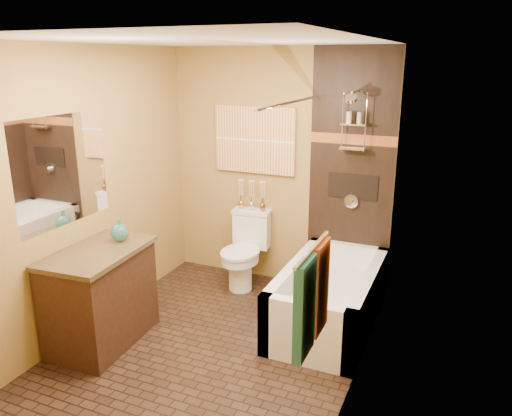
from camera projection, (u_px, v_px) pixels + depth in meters
The scene contains 23 objects.
floor at pixel (215, 345), 4.30m from camera, with size 3.00×3.00×0.00m, color black.
wall_left at pixel (91, 191), 4.40m from camera, with size 0.02×3.00×2.50m, color olive.
wall_right at pixel (362, 226), 3.49m from camera, with size 0.02×3.00×2.50m, color olive.
wall_back at pixel (278, 169), 5.26m from camera, with size 2.40×0.02×2.50m, color olive.
wall_front at pixel (76, 281), 2.62m from camera, with size 2.40×0.02×2.50m, color olive.
ceiling at pixel (207, 40), 3.58m from camera, with size 3.00×3.00×0.00m, color silver.
alcove_tile_back at pixel (351, 176), 4.96m from camera, with size 0.85×0.01×2.50m, color black.
alcove_tile_right at pixel (380, 199), 4.15m from camera, with size 0.01×1.50×2.50m, color black.
mosaic_band_back at pixel (353, 139), 4.84m from camera, with size 0.85×0.01×0.10m, color maroon.
mosaic_band_right at pixel (382, 155), 4.05m from camera, with size 0.01×1.50×0.10m, color maroon.
alcove_niche at pixel (353, 186), 4.97m from camera, with size 0.50×0.01×0.25m, color black.
shower_fixtures at pixel (353, 136), 4.73m from camera, with size 0.24×0.33×1.16m.
curtain_rod at pixel (292, 102), 4.23m from camera, with size 0.03×0.03×1.55m, color silver.
towel_bar at pixel (312, 249), 2.53m from camera, with size 0.02×0.02×0.55m, color silver.
towel_teal at pixel (304, 308), 2.49m from camera, with size 0.05×0.22×0.52m, color #1E5D65.
towel_rust at pixel (319, 287), 2.71m from camera, with size 0.05×0.22×0.52m, color brown.
sunset_painting at pixel (255, 140), 5.25m from camera, with size 0.90×0.04×0.70m, color #C76B2E.
vanity_mirror at pixel (63, 171), 4.05m from camera, with size 0.01×1.00×0.90m, color white.
bathtub at pixel (329, 302), 4.60m from camera, with size 0.80×1.50×0.55m.
toilet at pixel (245, 250), 5.35m from camera, with size 0.43×0.62×0.81m.
vanity at pixel (101, 296), 4.26m from camera, with size 0.65×1.00×0.85m.
teal_bottle at pixel (119, 230), 4.31m from camera, with size 0.16×0.16×0.24m, color #27766C, non-canonical shape.
bud_vases at pixel (252, 194), 5.34m from camera, with size 0.32×0.07×0.32m.
Camera 1 is at (1.82, -3.33, 2.38)m, focal length 35.00 mm.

